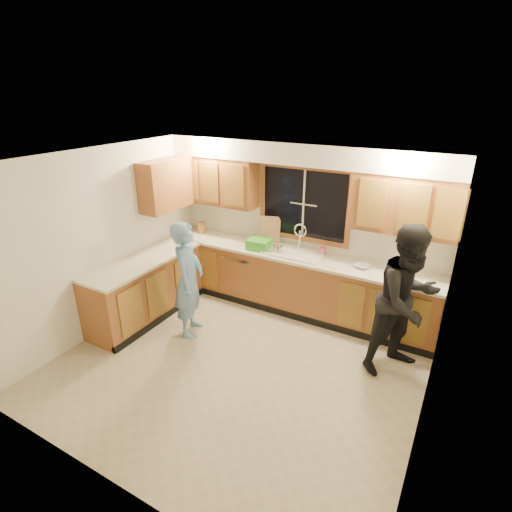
{
  "coord_description": "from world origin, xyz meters",
  "views": [
    {
      "loc": [
        2.17,
        -3.41,
        3.18
      ],
      "look_at": [
        -0.11,
        0.65,
        1.21
      ],
      "focal_mm": 28.0,
      "sensor_mm": 36.0,
      "label": 1
    }
  ],
  "objects": [
    {
      "name": "floor",
      "position": [
        0.0,
        0.0,
        0.0
      ],
      "size": [
        4.2,
        4.2,
        0.0
      ],
      "primitive_type": "plane",
      "color": "#B6A88C",
      "rests_on": "ground"
    },
    {
      "name": "ceiling",
      "position": [
        0.0,
        0.0,
        2.5
      ],
      "size": [
        4.2,
        4.2,
        0.0
      ],
      "primitive_type": "plane",
      "rotation": [
        3.14,
        0.0,
        0.0
      ],
      "color": "silver"
    },
    {
      "name": "wall_back",
      "position": [
        0.0,
        1.9,
        1.25
      ],
      "size": [
        4.2,
        0.0,
        4.2
      ],
      "primitive_type": "plane",
      "rotation": [
        1.57,
        0.0,
        0.0
      ],
      "color": "white",
      "rests_on": "ground"
    },
    {
      "name": "wall_left",
      "position": [
        -2.1,
        0.0,
        1.25
      ],
      "size": [
        0.0,
        3.8,
        3.8
      ],
      "primitive_type": "plane",
      "rotation": [
        1.57,
        0.0,
        1.57
      ],
      "color": "white",
      "rests_on": "ground"
    },
    {
      "name": "wall_right",
      "position": [
        2.1,
        0.0,
        1.25
      ],
      "size": [
        0.0,
        3.8,
        3.8
      ],
      "primitive_type": "plane",
      "rotation": [
        1.57,
        0.0,
        -1.57
      ],
      "color": "white",
      "rests_on": "ground"
    },
    {
      "name": "base_cabinets_back",
      "position": [
        0.0,
        1.6,
        0.44
      ],
      "size": [
        4.2,
        0.6,
        0.88
      ],
      "primitive_type": "cube",
      "color": "#94562B",
      "rests_on": "ground"
    },
    {
      "name": "base_cabinets_left",
      "position": [
        -1.8,
        0.35,
        0.44
      ],
      "size": [
        0.6,
        1.9,
        0.88
      ],
      "primitive_type": "cube",
      "color": "#94562B",
      "rests_on": "ground"
    },
    {
      "name": "countertop_back",
      "position": [
        0.0,
        1.58,
        0.9
      ],
      "size": [
        4.2,
        0.63,
        0.04
      ],
      "primitive_type": "cube",
      "color": "beige",
      "rests_on": "base_cabinets_back"
    },
    {
      "name": "countertop_left",
      "position": [
        -1.79,
        0.35,
        0.9
      ],
      "size": [
        0.63,
        1.9,
        0.04
      ],
      "primitive_type": "cube",
      "color": "beige",
      "rests_on": "base_cabinets_left"
    },
    {
      "name": "upper_cabinets_left",
      "position": [
        -1.43,
        1.73,
        1.83
      ],
      "size": [
        1.35,
        0.33,
        0.75
      ],
      "primitive_type": "cube",
      "color": "#94562B",
      "rests_on": "wall_back"
    },
    {
      "name": "upper_cabinets_right",
      "position": [
        1.43,
        1.73,
        1.83
      ],
      "size": [
        1.35,
        0.33,
        0.75
      ],
      "primitive_type": "cube",
      "color": "#94562B",
      "rests_on": "wall_back"
    },
    {
      "name": "upper_cabinets_return",
      "position": [
        -1.94,
        1.12,
        1.83
      ],
      "size": [
        0.33,
        0.9,
        0.75
      ],
      "primitive_type": "cube",
      "color": "#94562B",
      "rests_on": "wall_left"
    },
    {
      "name": "soffit",
      "position": [
        0.0,
        1.72,
        2.35
      ],
      "size": [
        4.2,
        0.35,
        0.3
      ],
      "primitive_type": "cube",
      "color": "white",
      "rests_on": "wall_back"
    },
    {
      "name": "window_frame",
      "position": [
        0.0,
        1.89,
        1.6
      ],
      "size": [
        1.44,
        0.03,
        1.14
      ],
      "color": "black",
      "rests_on": "wall_back"
    },
    {
      "name": "sink",
      "position": [
        0.0,
        1.6,
        0.86
      ],
      "size": [
        0.86,
        0.52,
        0.57
      ],
      "color": "white",
      "rests_on": "countertop_back"
    },
    {
      "name": "dishwasher",
      "position": [
        -0.85,
        1.59,
        0.41
      ],
      "size": [
        0.6,
        0.56,
        0.82
      ],
      "primitive_type": "cube",
      "color": "silver",
      "rests_on": "floor"
    },
    {
      "name": "stove",
      "position": [
        -1.8,
        -0.22,
        0.45
      ],
      "size": [
        0.58,
        0.75,
        0.9
      ],
      "primitive_type": "cube",
      "color": "silver",
      "rests_on": "floor"
    },
    {
      "name": "man",
      "position": [
        -0.96,
        0.32,
        0.81
      ],
      "size": [
        0.58,
        0.69,
        1.61
      ],
      "primitive_type": "imported",
      "rotation": [
        0.0,
        0.0,
        1.96
      ],
      "color": "#6B96CA",
      "rests_on": "floor"
    },
    {
      "name": "woman",
      "position": [
        1.72,
        0.94,
        0.92
      ],
      "size": [
        1.09,
        1.13,
        1.84
      ],
      "primitive_type": "imported",
      "rotation": [
        0.0,
        0.0,
        0.94
      ],
      "color": "black",
      "rests_on": "floor"
    },
    {
      "name": "knife_block",
      "position": [
        -1.72,
        1.65,
        1.02
      ],
      "size": [
        0.14,
        0.13,
        0.2
      ],
      "primitive_type": "cube",
      "rotation": [
        0.0,
        0.0,
        0.56
      ],
      "color": "olive",
      "rests_on": "countertop_back"
    },
    {
      "name": "cutting_board",
      "position": [
        -0.52,
        1.82,
        1.13
      ],
      "size": [
        0.34,
        0.2,
        0.42
      ],
      "primitive_type": "cube",
      "rotation": [
        -0.21,
        0.0,
        0.31
      ],
      "color": "tan",
      "rests_on": "countertop_back"
    },
    {
      "name": "dish_crate",
      "position": [
        -0.54,
        1.51,
        1.0
      ],
      "size": [
        0.35,
        0.33,
        0.15
      ],
      "primitive_type": "cube",
      "rotation": [
        0.0,
        0.0,
        0.08
      ],
      "color": "green",
      "rests_on": "countertop_back"
    },
    {
      "name": "soap_bottle",
      "position": [
        0.39,
        1.75,
        1.01
      ],
      "size": [
        0.08,
        0.09,
        0.18
      ],
      "primitive_type": "imported",
      "rotation": [
        0.0,
        0.0,
        -0.06
      ],
      "color": "#D85279",
      "rests_on": "countertop_back"
    },
    {
      "name": "bowl",
      "position": [
        1.02,
        1.59,
        0.94
      ],
      "size": [
        0.22,
        0.22,
        0.05
      ],
      "primitive_type": "imported",
      "rotation": [
        0.0,
        0.0,
        -0.1
      ],
      "color": "silver",
      "rests_on": "countertop_back"
    },
    {
      "name": "can_left",
      "position": [
        -0.25,
        1.47,
        0.99
      ],
      "size": [
        0.09,
        0.09,
        0.13
      ],
      "primitive_type": "cylinder",
      "rotation": [
        0.0,
        0.0,
        0.21
      ],
      "color": "#BCAE90",
      "rests_on": "countertop_back"
    },
    {
      "name": "can_right",
      "position": [
        -0.17,
        1.48,
        0.98
      ],
      "size": [
        0.07,
        0.07,
        0.12
      ],
      "primitive_type": "cylinder",
      "rotation": [
        0.0,
        0.0,
        -0.07
      ],
      "color": "#BCAE90",
      "rests_on": "countertop_back"
    }
  ]
}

